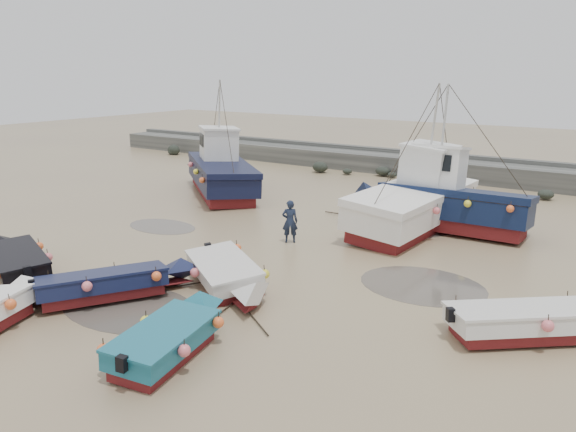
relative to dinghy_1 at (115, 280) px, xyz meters
name	(u,v)px	position (x,y,z in m)	size (l,w,h in m)	color
ground	(257,292)	(3.35, 2.72, -0.55)	(120.00, 120.00, 0.00)	#98865E
seawall	(468,171)	(3.40, 24.71, 0.08)	(60.00, 4.92, 1.50)	slate
puddle_a	(129,307)	(0.90, -0.29, -0.54)	(4.67, 4.67, 0.01)	#534C43
puddle_b	(422,285)	(7.47, 6.20, -0.54)	(4.13, 4.13, 0.01)	#534C43
puddle_c	(162,226)	(-4.75, 6.47, -0.54)	(3.44, 3.44, 0.01)	#534C43
puddle_d	(408,220)	(3.96, 13.63, -0.54)	(5.27, 5.27, 0.01)	#534C43
dinghy_1	(115,280)	(0.00, 0.00, 0.00)	(3.93, 5.57, 1.43)	maroon
dinghy_2	(172,332)	(3.98, -1.55, 0.02)	(2.14, 5.24, 1.43)	maroon
dinghy_3	(543,318)	(11.38, 4.42, -0.01)	(5.46, 4.67, 1.43)	maroon
dinghy_4	(16,257)	(-4.61, -0.41, 0.00)	(5.82, 3.10, 1.43)	maroon
dinghy_5	(228,273)	(2.43, 2.45, 0.00)	(5.30, 3.92, 1.43)	maroon
cabin_boat_0	(219,170)	(-7.34, 13.39, 0.76)	(9.39, 8.22, 6.22)	maroon
cabin_boat_1	(418,198)	(4.66, 12.81, 0.76)	(3.57, 11.26, 6.22)	maroon
cabin_boat_2	(440,199)	(5.66, 12.85, 0.82)	(9.38, 2.91, 6.22)	maroon
person	(290,242)	(1.29, 7.69, -0.55)	(0.64, 0.42, 1.75)	#172035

